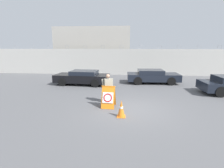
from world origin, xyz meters
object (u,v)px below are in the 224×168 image
(barricade_sign, at_px, (108,97))
(security_guard, at_px, (108,87))
(parked_car_rear_sedan, at_px, (152,76))
(traffic_cone_near, at_px, (121,109))
(parked_car_front_coupe, at_px, (82,77))

(barricade_sign, xyz_separation_m, security_guard, (-0.11, 0.69, 0.35))
(security_guard, bearing_deg, parked_car_rear_sedan, -145.11)
(security_guard, xyz_separation_m, parked_car_rear_sedan, (3.25, 5.86, -0.31))
(traffic_cone_near, distance_m, parked_car_front_coupe, 7.54)
(parked_car_rear_sedan, bearing_deg, parked_car_front_coupe, -171.37)
(security_guard, distance_m, traffic_cone_near, 2.17)
(barricade_sign, height_order, parked_car_rear_sedan, parked_car_rear_sedan)
(barricade_sign, relative_size, security_guard, 0.69)
(barricade_sign, height_order, parked_car_front_coupe, parked_car_front_coupe)
(traffic_cone_near, relative_size, parked_car_rear_sedan, 0.17)
(security_guard, height_order, parked_car_front_coupe, security_guard)
(barricade_sign, bearing_deg, traffic_cone_near, -55.56)
(barricade_sign, relative_size, parked_car_front_coupe, 0.25)
(parked_car_front_coupe, bearing_deg, traffic_cone_near, 122.47)
(parked_car_front_coupe, bearing_deg, barricade_sign, 121.96)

